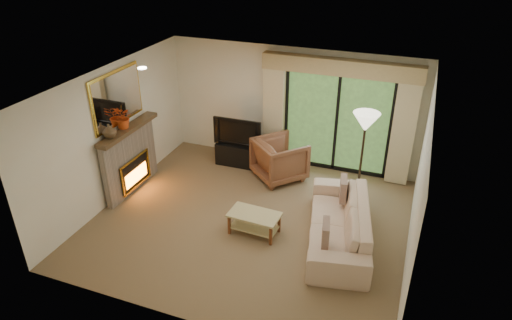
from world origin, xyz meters
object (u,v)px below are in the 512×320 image
at_px(media_console, 239,154).
at_px(coffee_table, 254,223).
at_px(sofa, 339,222).
at_px(armchair, 280,159).

distance_m(media_console, coffee_table, 2.58).
height_order(media_console, sofa, sofa).
height_order(media_console, armchair, armchair).
xyz_separation_m(media_console, coffee_table, (1.22, -2.27, -0.05)).
bearing_deg(media_console, sofa, -37.54).
bearing_deg(sofa, armchair, -148.00).
distance_m(armchair, sofa, 2.31).
height_order(sofa, coffee_table, sofa).
bearing_deg(armchair, coffee_table, 137.67).
bearing_deg(sofa, coffee_table, -88.60).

